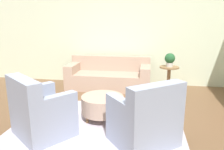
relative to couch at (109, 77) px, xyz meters
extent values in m
plane|color=brown|center=(0.20, -2.18, -0.29)|extent=(16.00, 16.00, 0.00)
cube|color=beige|center=(0.20, 0.57, 1.11)|extent=(9.38, 0.12, 2.80)
cube|color=#BCB2C1|center=(0.20, -2.18, -0.29)|extent=(2.78, 2.12, 0.01)
cube|color=tan|center=(0.00, -0.05, -0.09)|extent=(2.12, 0.87, 0.41)
cube|color=tan|center=(0.00, 0.29, 0.31)|extent=(2.12, 0.20, 0.40)
cube|color=tan|center=(-0.94, -0.07, 0.22)|extent=(0.24, 0.83, 0.22)
cube|color=tan|center=(0.94, -0.07, 0.22)|extent=(0.24, 0.83, 0.22)
cube|color=olive|center=(0.00, -0.46, -0.26)|extent=(1.91, 0.05, 0.06)
cube|color=#8E99B2|center=(-0.55, -2.58, -0.08)|extent=(1.09, 1.07, 0.41)
cube|color=#8E99B2|center=(-0.71, -2.79, 0.39)|extent=(0.77, 0.66, 0.52)
cube|color=#8E99B2|center=(-0.27, -2.77, 0.27)|extent=(0.53, 0.63, 0.29)
cube|color=#8E99B2|center=(-0.80, -2.36, 0.27)|extent=(0.53, 0.63, 0.29)
cube|color=olive|center=(-0.35, -2.32, -0.25)|extent=(0.61, 0.49, 0.06)
cube|color=#8E99B2|center=(0.96, -2.58, -0.08)|extent=(1.09, 1.07, 0.41)
cube|color=#8E99B2|center=(1.12, -2.79, 0.39)|extent=(0.77, 0.66, 0.52)
cube|color=#8E99B2|center=(1.21, -2.36, 0.27)|extent=(0.53, 0.63, 0.29)
cube|color=#8E99B2|center=(0.68, -2.77, 0.27)|extent=(0.53, 0.63, 0.29)
cube|color=olive|center=(0.75, -2.32, -0.25)|extent=(0.61, 0.49, 0.06)
cylinder|color=tan|center=(0.23, -1.90, -0.02)|extent=(0.75, 0.75, 0.29)
cylinder|color=olive|center=(0.00, -2.12, -0.22)|extent=(0.05, 0.05, 0.12)
cylinder|color=olive|center=(0.45, -2.12, -0.22)|extent=(0.05, 0.05, 0.12)
cylinder|color=olive|center=(0.00, -1.67, -0.22)|extent=(0.05, 0.05, 0.12)
cylinder|color=olive|center=(0.45, -1.67, -0.22)|extent=(0.05, 0.05, 0.12)
cylinder|color=olive|center=(1.50, -0.26, 0.35)|extent=(0.45, 0.45, 0.03)
cylinder|color=olive|center=(1.50, -0.26, 0.02)|extent=(0.08, 0.08, 0.63)
cylinder|color=olive|center=(1.50, -0.26, -0.28)|extent=(0.25, 0.25, 0.03)
cylinder|color=beige|center=(1.50, -0.26, 0.42)|extent=(0.16, 0.16, 0.10)
sphere|color=#23562D|center=(1.50, -0.26, 0.57)|extent=(0.24, 0.24, 0.24)
camera|label=1|loc=(0.98, -5.44, 1.41)|focal=35.00mm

